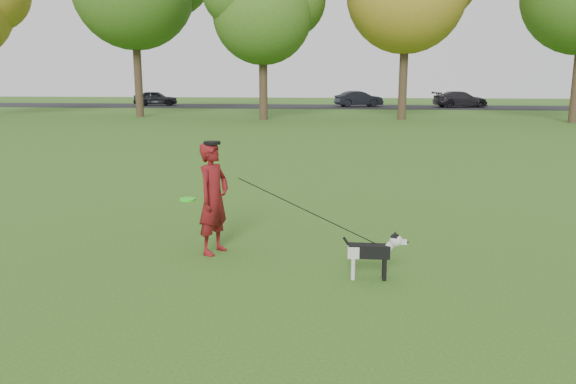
# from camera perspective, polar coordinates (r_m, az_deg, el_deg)

# --- Properties ---
(ground) EXTENTS (120.00, 120.00, 0.00)m
(ground) POSITION_cam_1_polar(r_m,az_deg,el_deg) (7.46, -1.44, -7.65)
(ground) COLOR #285116
(ground) RESTS_ON ground
(road) EXTENTS (120.00, 7.00, 0.02)m
(road) POSITION_cam_1_polar(r_m,az_deg,el_deg) (47.05, 5.07, 8.63)
(road) COLOR black
(road) RESTS_ON ground
(man) EXTENTS (0.56, 0.68, 1.58)m
(man) POSITION_cam_1_polar(r_m,az_deg,el_deg) (7.92, -7.57, -0.65)
(man) COLOR #5C100D
(man) RESTS_ON ground
(dog) EXTENTS (0.80, 0.16, 0.61)m
(dog) POSITION_cam_1_polar(r_m,az_deg,el_deg) (7.01, 8.75, -5.85)
(dog) COLOR black
(dog) RESTS_ON ground
(car_left) EXTENTS (3.83, 2.05, 1.24)m
(car_left) POSITION_cam_1_polar(r_m,az_deg,el_deg) (49.80, -13.29, 9.26)
(car_left) COLOR black
(car_left) RESTS_ON road
(car_mid) EXTENTS (4.08, 2.55, 1.27)m
(car_mid) POSITION_cam_1_polar(r_m,az_deg,el_deg) (47.01, 7.20, 9.37)
(car_mid) COLOR black
(car_mid) RESTS_ON road
(car_right) EXTENTS (4.68, 2.77, 1.27)m
(car_right) POSITION_cam_1_polar(r_m,az_deg,el_deg) (47.85, 17.12, 8.99)
(car_right) COLOR #262228
(car_right) RESTS_ON road
(man_held_items) EXTENTS (2.80, 0.95, 1.18)m
(man_held_items) POSITION_cam_1_polar(r_m,az_deg,el_deg) (7.29, 1.90, -1.91)
(man_held_items) COLOR #25F11E
(man_held_items) RESTS_ON ground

